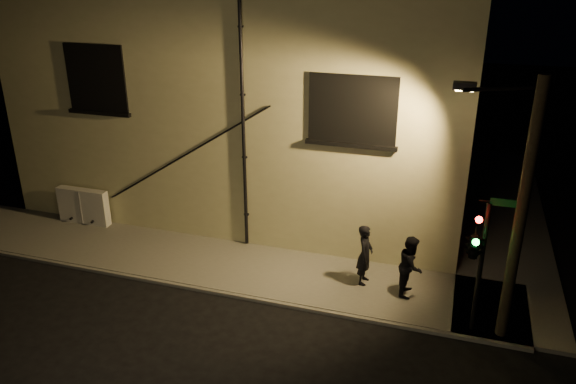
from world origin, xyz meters
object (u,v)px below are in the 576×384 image
(traffic_signal, at_px, (475,244))
(utility_cabinet, at_px, (84,206))
(pedestrian_a, at_px, (365,255))
(pedestrian_b, at_px, (411,266))
(streetlamp_pole, at_px, (517,207))

(traffic_signal, bearing_deg, utility_cabinet, 169.32)
(pedestrian_a, distance_m, pedestrian_b, 1.36)
(pedestrian_a, bearing_deg, utility_cabinet, 87.06)
(traffic_signal, bearing_deg, pedestrian_b, 139.48)
(streetlamp_pole, bearing_deg, traffic_signal, -166.15)
(utility_cabinet, distance_m, traffic_signal, 13.70)
(pedestrian_b, bearing_deg, streetlamp_pole, -112.65)
(pedestrian_b, height_order, streetlamp_pole, streetlamp_pole)
(streetlamp_pole, bearing_deg, utility_cabinet, 170.71)
(utility_cabinet, xyz_separation_m, streetlamp_pole, (14.15, -2.31, 2.84))
(pedestrian_a, bearing_deg, streetlamp_pole, -107.13)
(utility_cabinet, relative_size, streetlamp_pole, 0.29)
(pedestrian_a, height_order, traffic_signal, traffic_signal)
(utility_cabinet, height_order, traffic_signal, traffic_signal)
(utility_cabinet, bearing_deg, pedestrian_a, -5.44)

